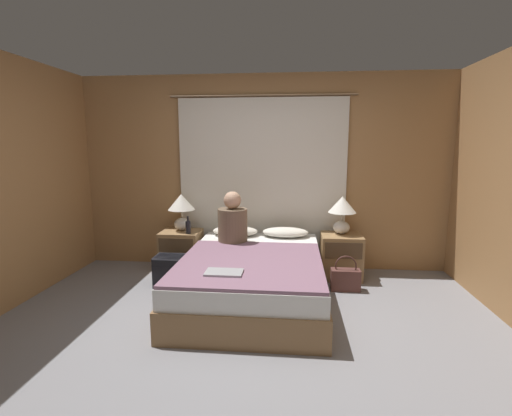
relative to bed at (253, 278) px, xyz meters
name	(u,v)px	position (x,y,z in m)	size (l,w,h in m)	color
ground_plane	(243,338)	(0.00, -0.82, -0.24)	(16.00, 16.00, 0.00)	gray
wall_back	(262,173)	(0.00, 1.14, 1.01)	(4.85, 0.06, 2.50)	#A37547
curtain_panel	(262,184)	(0.00, 1.08, 0.88)	(2.35, 0.02, 2.23)	silver
bed	(253,278)	(0.00, 0.00, 0.00)	(1.44, 2.06, 0.48)	olive
nightstand_left	(182,251)	(-1.00, 0.76, 0.03)	(0.49, 0.44, 0.54)	#937047
nightstand_right	(341,256)	(1.00, 0.76, 0.03)	(0.49, 0.44, 0.54)	#937047
lamp_left	(181,207)	(-1.00, 0.83, 0.60)	(0.34, 0.34, 0.46)	silver
lamp_right	(342,209)	(1.00, 0.83, 0.60)	(0.34, 0.34, 0.46)	silver
pillow_left	(235,231)	(-0.32, 0.83, 0.30)	(0.57, 0.31, 0.12)	silver
pillow_right	(285,232)	(0.32, 0.83, 0.30)	(0.57, 0.31, 0.12)	silver
blanket_on_bed	(250,263)	(0.00, -0.28, 0.26)	(1.38, 1.44, 0.03)	slate
person_left_in_bed	(233,222)	(-0.29, 0.47, 0.49)	(0.34, 0.34, 0.61)	brown
beer_bottle_on_left_stand	(188,227)	(-0.87, 0.64, 0.39)	(0.06, 0.06, 0.22)	black
laptop_on_bed	(224,272)	(-0.19, -0.65, 0.28)	(0.33, 0.20, 0.02)	#9EA0A5
backpack_on_floor	(171,270)	(-0.97, 0.25, -0.03)	(0.36, 0.29, 0.37)	black
handbag_on_floor	(345,279)	(1.01, 0.35, -0.10)	(0.32, 0.15, 0.40)	brown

